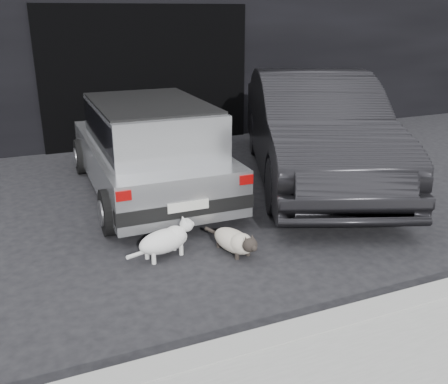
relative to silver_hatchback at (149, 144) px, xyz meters
name	(u,v)px	position (x,y,z in m)	size (l,w,h in m)	color
ground	(159,226)	(-0.24, -1.20, -0.73)	(80.00, 80.00, 0.00)	black
building_facade	(121,10)	(0.76, 4.80, 1.77)	(34.00, 4.00, 5.00)	black
garage_opening	(148,77)	(0.76, 2.79, 0.57)	(4.00, 0.10, 2.60)	black
curb	(361,317)	(0.76, -3.80, -0.67)	(18.00, 0.25, 0.12)	gray
silver_hatchback	(149,144)	(0.00, 0.00, 0.00)	(1.86, 3.65, 1.34)	#B1B3B6
second_car	(315,128)	(2.48, -0.35, 0.08)	(1.71, 4.90, 1.61)	black
cat_siamese	(236,242)	(0.33, -2.21, -0.59)	(0.40, 0.85, 0.30)	beige
cat_white	(167,239)	(-0.37, -1.98, -0.54)	(0.82, 0.42, 0.40)	white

